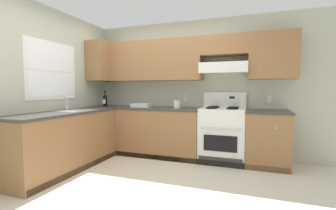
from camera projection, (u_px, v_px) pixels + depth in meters
ground_plane at (137, 180)px, 3.23m from camera, size 7.04×7.04×0.00m
wall_back at (192, 77)px, 4.43m from camera, size 4.68×0.57×2.55m
wall_left at (57, 84)px, 3.89m from camera, size 0.47×4.00×2.55m
counter_back_run at (171, 132)px, 4.35m from camera, size 3.60×0.65×0.91m
counter_left_run at (65, 141)px, 3.62m from camera, size 0.63×1.91×1.13m
stove at (222, 134)px, 4.04m from camera, size 0.76×0.62×1.20m
wine_bottle at (105, 100)px, 4.73m from camera, size 0.08×0.08×0.32m
bowl at (141, 106)px, 4.49m from camera, size 0.36×0.20×0.07m
paper_towel_roll at (177, 104)px, 4.26m from camera, size 0.12×0.12×0.14m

